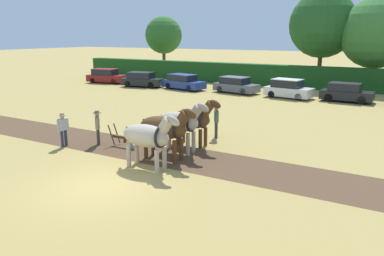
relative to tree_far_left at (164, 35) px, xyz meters
The scene contains 20 objects.
ground_plane 40.39m from the tree_far_left, 59.56° to the right, with size 240.00×240.00×0.00m, color #A88E4C.
plowed_furrow_strip 34.58m from the tree_far_left, 62.75° to the right, with size 33.36×3.04×0.01m, color brown.
hedgerow 21.41m from the tree_far_left, 15.01° to the right, with size 55.37×1.36×2.23m, color #194719.
tree_far_left is the anchor object (origin of this frame).
tree_left 21.50m from the tree_far_left, ahead, with size 6.80×6.80×9.68m.
tree_center_left 26.63m from the tree_far_left, ahead, with size 6.79×6.79×8.82m.
draft_horse_lead_left 38.53m from the tree_far_left, 57.20° to the right, with size 2.79×0.96×2.36m.
draft_horse_lead_right 37.50m from the tree_far_left, 56.19° to the right, with size 2.89×1.00×2.42m.
draft_horse_trail_left 36.50m from the tree_far_left, 55.10° to the right, with size 2.71×0.93×2.46m.
draft_horse_trail_right 35.51m from the tree_far_left, 53.96° to the right, with size 2.65×0.96×2.42m.
plow 35.72m from the tree_far_left, 59.19° to the right, with size 1.63×0.46×1.13m.
farmer_at_plow 35.19m from the tree_far_left, 61.56° to the right, with size 0.47×0.51×1.69m.
farmer_beside_team 34.27m from the tree_far_left, 51.71° to the right, with size 0.43×0.59×1.72m.
farmer_onlooker_left 35.55m from the tree_far_left, 64.12° to the right, with size 0.41×0.64×1.64m.
parked_car_far_left 12.81m from the tree_far_left, 88.85° to the right, with size 4.58×2.43×1.58m.
parked_car_left 14.57m from the tree_far_left, 65.75° to the right, with size 4.48×2.54×1.51m.
parked_car_center_left 16.60m from the tree_far_left, 49.51° to the right, with size 4.71×2.60×1.48m.
parked_car_center 20.20m from the tree_far_left, 36.62° to the right, with size 4.38×2.55×1.49m.
parked_car_center_right 24.52m from the tree_far_left, 30.33° to the right, with size 4.12×2.32×1.60m.
parked_car_right 28.32m from the tree_far_left, 24.82° to the right, with size 4.02×1.88×1.50m.
Camera 1 is at (9.03, -9.25, 5.22)m, focal length 35.00 mm.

